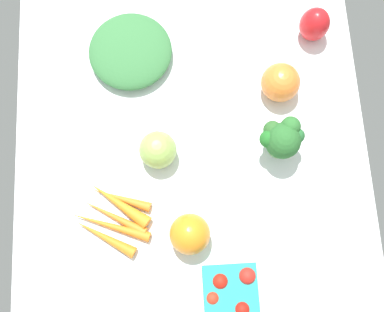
{
  "coord_description": "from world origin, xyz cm",
  "views": [
    {
      "loc": [
        26.18,
        -1.54,
        105.81
      ],
      "look_at": [
        0.0,
        0.0,
        4.0
      ],
      "focal_mm": 46.51,
      "sensor_mm": 36.0,
      "label": 1
    }
  ],
  "objects_px": {
    "bell_pepper_red": "(314,24)",
    "bell_pepper_orange": "(190,234)",
    "heirloom_tomato_orange": "(280,82)",
    "leafy_greens_clump": "(130,51)",
    "broccoli_head": "(282,139)",
    "berry_basket": "(230,291)",
    "carrot_bunch": "(114,216)",
    "heirloom_tomato_green": "(158,150)"
  },
  "relations": [
    {
      "from": "heirloom_tomato_green",
      "to": "leafy_greens_clump",
      "type": "bearing_deg",
      "value": -167.39
    },
    {
      "from": "bell_pepper_red",
      "to": "leafy_greens_clump",
      "type": "height_order",
      "value": "bell_pepper_red"
    },
    {
      "from": "heirloom_tomato_orange",
      "to": "leafy_greens_clump",
      "type": "height_order",
      "value": "heirloom_tomato_orange"
    },
    {
      "from": "bell_pepper_red",
      "to": "berry_basket",
      "type": "relative_size",
      "value": 0.85
    },
    {
      "from": "heirloom_tomato_orange",
      "to": "heirloom_tomato_green",
      "type": "xyz_separation_m",
      "value": [
        0.13,
        -0.27,
        -0.0
      ]
    },
    {
      "from": "berry_basket",
      "to": "heirloom_tomato_orange",
      "type": "bearing_deg",
      "value": 161.78
    },
    {
      "from": "leafy_greens_clump",
      "to": "berry_basket",
      "type": "height_order",
      "value": "berry_basket"
    },
    {
      "from": "heirloom_tomato_green",
      "to": "bell_pepper_red",
      "type": "height_order",
      "value": "bell_pepper_red"
    },
    {
      "from": "heirloom_tomato_green",
      "to": "bell_pepper_orange",
      "type": "relative_size",
      "value": 0.92
    },
    {
      "from": "heirloom_tomato_green",
      "to": "berry_basket",
      "type": "relative_size",
      "value": 0.75
    },
    {
      "from": "broccoli_head",
      "to": "bell_pepper_orange",
      "type": "bearing_deg",
      "value": -47.93
    },
    {
      "from": "bell_pepper_red",
      "to": "berry_basket",
      "type": "bearing_deg",
      "value": -22.3
    },
    {
      "from": "heirloom_tomato_orange",
      "to": "berry_basket",
      "type": "height_order",
      "value": "heirloom_tomato_orange"
    },
    {
      "from": "heirloom_tomato_orange",
      "to": "heirloom_tomato_green",
      "type": "relative_size",
      "value": 1.07
    },
    {
      "from": "heirloom_tomato_green",
      "to": "leafy_greens_clump",
      "type": "relative_size",
      "value": 0.42
    },
    {
      "from": "leafy_greens_clump",
      "to": "bell_pepper_orange",
      "type": "distance_m",
      "value": 0.43
    },
    {
      "from": "broccoli_head",
      "to": "bell_pepper_red",
      "type": "bearing_deg",
      "value": 158.6
    },
    {
      "from": "heirloom_tomato_green",
      "to": "leafy_greens_clump",
      "type": "height_order",
      "value": "heirloom_tomato_green"
    },
    {
      "from": "carrot_bunch",
      "to": "berry_basket",
      "type": "bearing_deg",
      "value": 54.22
    },
    {
      "from": "heirloom_tomato_orange",
      "to": "bell_pepper_red",
      "type": "height_order",
      "value": "bell_pepper_red"
    },
    {
      "from": "heirloom_tomato_orange",
      "to": "carrot_bunch",
      "type": "xyz_separation_m",
      "value": [
        0.26,
        -0.37,
        -0.03
      ]
    },
    {
      "from": "heirloom_tomato_orange",
      "to": "heirloom_tomato_green",
      "type": "bearing_deg",
      "value": -63.57
    },
    {
      "from": "bell_pepper_red",
      "to": "bell_pepper_orange",
      "type": "bearing_deg",
      "value": -34.22
    },
    {
      "from": "berry_basket",
      "to": "heirloom_tomato_green",
      "type": "bearing_deg",
      "value": -156.14
    },
    {
      "from": "heirloom_tomato_green",
      "to": "berry_basket",
      "type": "height_order",
      "value": "heirloom_tomato_green"
    },
    {
      "from": "leafy_greens_clump",
      "to": "carrot_bunch",
      "type": "bearing_deg",
      "value": -7.1
    },
    {
      "from": "bell_pepper_orange",
      "to": "heirloom_tomato_green",
      "type": "bearing_deg",
      "value": -162.43
    },
    {
      "from": "heirloom_tomato_orange",
      "to": "broccoli_head",
      "type": "bearing_deg",
      "value": -6.51
    },
    {
      "from": "bell_pepper_orange",
      "to": "leafy_greens_clump",
      "type": "bearing_deg",
      "value": -165.23
    },
    {
      "from": "broccoli_head",
      "to": "berry_basket",
      "type": "bearing_deg",
      "value": -23.11
    },
    {
      "from": "heirloom_tomato_green",
      "to": "bell_pepper_red",
      "type": "xyz_separation_m",
      "value": [
        -0.27,
        0.36,
        0.01
      ]
    },
    {
      "from": "carrot_bunch",
      "to": "leafy_greens_clump",
      "type": "relative_size",
      "value": 0.92
    },
    {
      "from": "carrot_bunch",
      "to": "bell_pepper_orange",
      "type": "bearing_deg",
      "value": 72.22
    },
    {
      "from": "heirloom_tomato_orange",
      "to": "bell_pepper_red",
      "type": "bearing_deg",
      "value": 146.13
    },
    {
      "from": "berry_basket",
      "to": "leafy_greens_clump",
      "type": "bearing_deg",
      "value": -160.98
    },
    {
      "from": "leafy_greens_clump",
      "to": "berry_basket",
      "type": "relative_size",
      "value": 1.79
    },
    {
      "from": "carrot_bunch",
      "to": "leafy_greens_clump",
      "type": "bearing_deg",
      "value": 172.9
    },
    {
      "from": "bell_pepper_red",
      "to": "carrot_bunch",
      "type": "distance_m",
      "value": 0.61
    },
    {
      "from": "broccoli_head",
      "to": "leafy_greens_clump",
      "type": "distance_m",
      "value": 0.39
    },
    {
      "from": "bell_pepper_orange",
      "to": "berry_basket",
      "type": "distance_m",
      "value": 0.14
    },
    {
      "from": "leafy_greens_clump",
      "to": "bell_pepper_red",
      "type": "bearing_deg",
      "value": 94.25
    },
    {
      "from": "heirloom_tomato_orange",
      "to": "leafy_greens_clump",
      "type": "bearing_deg",
      "value": -107.52
    }
  ]
}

